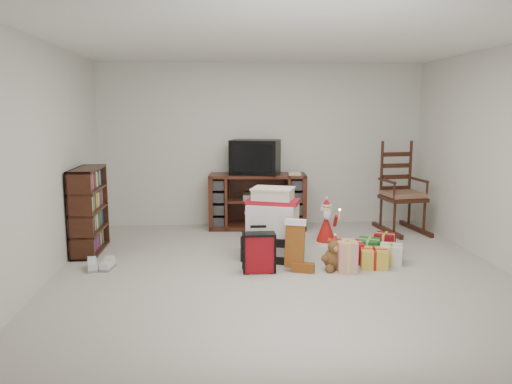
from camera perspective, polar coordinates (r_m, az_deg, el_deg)
The scene contains 13 objects.
room at distance 5.31m, azimuth 3.17°, elevation 3.55°, with size 5.01×5.01×2.51m.
tv_stand at distance 7.59m, azimuth 0.18°, elevation -1.04°, with size 1.49×0.63×0.83m.
bookshelf at distance 6.64m, azimuth -18.55°, elevation -2.15°, with size 0.29×0.88×1.07m.
rocking_chair at distance 7.72m, azimuth 16.24°, elevation -0.82°, with size 0.67×0.98×1.39m.
gift_pile at distance 6.03m, azimuth 1.94°, elevation -4.18°, with size 0.80×0.68×0.85m.
red_suitcase at distance 5.56m, azimuth 0.33°, elevation -6.93°, with size 0.34×0.19×0.52m.
stocking at distance 5.61m, azimuth 4.46°, elevation -6.04°, with size 0.28×0.12×0.59m, color #0B6B0C, non-canonical shape.
teddy_bear at distance 5.73m, azimuth 8.94°, elevation -7.23°, with size 0.24×0.21×0.36m.
santa_figurine at distance 6.76m, azimuth 8.01°, elevation -3.94°, with size 0.31×0.29×0.63m.
mrs_claus_figurine at distance 6.38m, azimuth -0.55°, elevation -4.57°, with size 0.32×0.30×0.65m.
sneaker_pair at distance 5.97m, azimuth -17.40°, elevation -8.02°, with size 0.33×0.28×0.09m.
gift_cluster at distance 6.10m, azimuth 12.88°, elevation -6.59°, with size 0.78×1.08×0.27m.
crt_television at distance 7.52m, azimuth -0.08°, elevation 4.02°, with size 0.81×0.68×0.52m.
Camera 1 is at (-0.71, -5.23, 1.78)m, focal length 35.00 mm.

